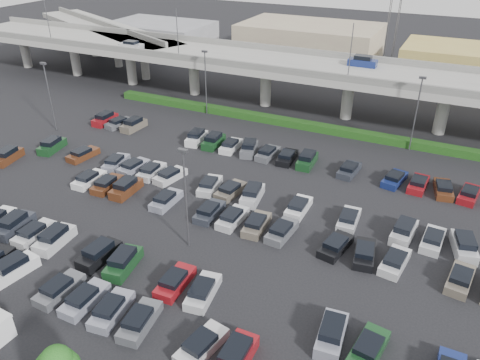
# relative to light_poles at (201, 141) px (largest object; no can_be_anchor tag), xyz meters

# --- Properties ---
(ground) EXTENTS (280.00, 280.00, 0.00)m
(ground) POSITION_rel_light_poles_xyz_m (4.13, -2.00, -6.24)
(ground) COLOR black
(overpass) EXTENTS (150.00, 13.00, 15.80)m
(overpass) POSITION_rel_light_poles_xyz_m (3.91, 29.99, 0.73)
(overpass) COLOR #97968F
(overpass) RESTS_ON ground
(on_ramp) EXTENTS (50.93, 30.13, 8.80)m
(on_ramp) POSITION_rel_light_poles_xyz_m (-47.98, 41.05, 0.62)
(on_ramp) COLOR #97968F
(on_ramp) RESTS_ON ground
(hedge) EXTENTS (66.00, 1.60, 1.10)m
(hedge) POSITION_rel_light_poles_xyz_m (4.13, 23.00, -5.69)
(hedge) COLOR #173D11
(hedge) RESTS_ON ground
(parked_cars) EXTENTS (63.12, 36.71, 1.67)m
(parked_cars) POSITION_rel_light_poles_xyz_m (3.72, -6.38, -5.61)
(parked_cars) COLOR silver
(parked_cars) RESTS_ON ground
(light_poles) EXTENTS (66.90, 48.38, 10.30)m
(light_poles) POSITION_rel_light_poles_xyz_m (0.00, 0.00, 0.00)
(light_poles) COLOR #4A4A4F
(light_poles) RESTS_ON ground
(distant_buildings) EXTENTS (138.00, 24.00, 9.00)m
(distant_buildings) POSITION_rel_light_poles_xyz_m (16.50, 59.81, -2.49)
(distant_buildings) COLOR gray
(distant_buildings) RESTS_ON ground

